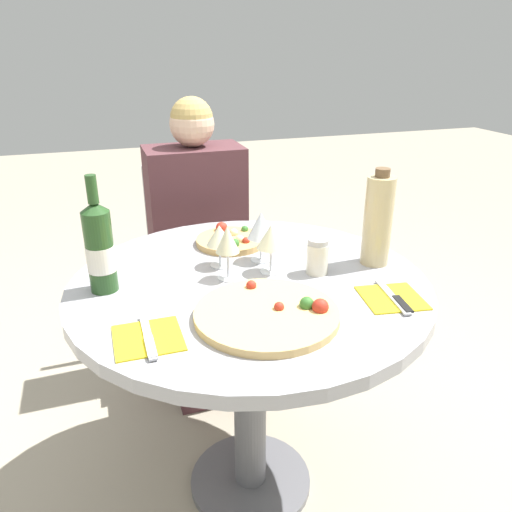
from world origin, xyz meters
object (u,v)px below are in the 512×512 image
Objects in this scene: chair_behind_diner at (196,268)px; pizza_large at (269,313)px; dining_table at (250,322)px; seated_diner at (203,266)px; wine_bottle at (100,248)px; tall_carafe at (378,220)px.

pizza_large is (-0.02, -1.02, 0.33)m from chair_behind_diner.
seated_diner is (0.01, 0.66, -0.11)m from dining_table.
dining_table is at bearing -9.31° from wine_bottle.
pizza_large is at bearing -36.88° from wine_bottle.
dining_table is 3.20× the size of wine_bottle.
wine_bottle reaches higher than pizza_large.
chair_behind_diner is 2.56× the size of pizza_large.
dining_table is at bearing 89.55° from chair_behind_diner.
dining_table is 0.84× the size of seated_diner.
wine_bottle is at bearing 56.76° from seated_diner.
tall_carafe is (0.38, -0.66, 0.38)m from seated_diner.
chair_behind_diner is at bearing 89.55° from dining_table.
chair_behind_diner is 3.13× the size of tall_carafe.
pizza_large is (-0.02, -0.21, 0.15)m from dining_table.
dining_table is 0.26m from pizza_large.
chair_behind_diner is at bearing 88.62° from pizza_large.
seated_diner is 3.39× the size of pizza_large.
tall_carafe is at bearing 119.95° from seated_diner.
seated_diner reaches higher than tall_carafe.
chair_behind_diner is 0.76× the size of seated_diner.
seated_diner reaches higher than wine_bottle.
dining_table is 2.86× the size of pizza_large.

